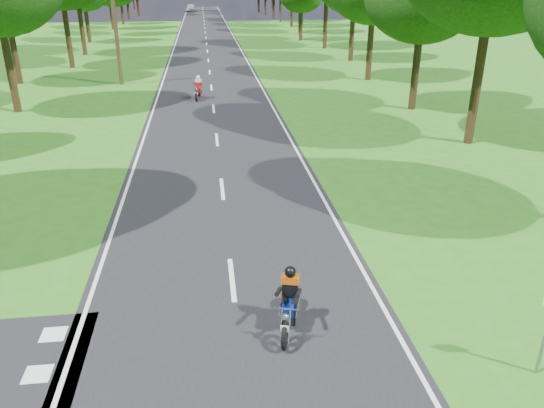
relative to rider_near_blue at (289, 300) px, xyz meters
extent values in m
plane|color=#286216|center=(-1.08, 0.06, -0.70)|extent=(160.00, 160.00, 0.00)
cube|color=black|center=(-1.08, 50.06, -0.69)|extent=(7.00, 140.00, 0.02)
cube|color=silver|center=(-1.08, 2.06, -0.68)|extent=(0.12, 2.00, 0.01)
cube|color=silver|center=(-1.08, 8.06, -0.68)|extent=(0.12, 2.00, 0.01)
cube|color=silver|center=(-1.08, 14.06, -0.68)|extent=(0.12, 2.00, 0.01)
cube|color=silver|center=(-1.08, 20.06, -0.68)|extent=(0.12, 2.00, 0.01)
cube|color=silver|center=(-1.08, 26.06, -0.68)|extent=(0.12, 2.00, 0.01)
cube|color=silver|center=(-1.08, 32.06, -0.68)|extent=(0.12, 2.00, 0.01)
cube|color=silver|center=(-1.08, 38.06, -0.68)|extent=(0.12, 2.00, 0.01)
cube|color=silver|center=(-1.08, 44.06, -0.68)|extent=(0.12, 2.00, 0.01)
cube|color=silver|center=(-1.08, 50.06, -0.68)|extent=(0.12, 2.00, 0.01)
cube|color=silver|center=(-1.08, 56.06, -0.68)|extent=(0.12, 2.00, 0.01)
cube|color=silver|center=(-1.08, 62.06, -0.68)|extent=(0.12, 2.00, 0.01)
cube|color=silver|center=(-1.08, 68.06, -0.68)|extent=(0.12, 2.00, 0.01)
cube|color=silver|center=(-1.08, 74.06, -0.68)|extent=(0.12, 2.00, 0.01)
cube|color=silver|center=(-1.08, 80.06, -0.68)|extent=(0.12, 2.00, 0.01)
cube|color=silver|center=(-1.08, 86.06, -0.68)|extent=(0.12, 2.00, 0.01)
cube|color=silver|center=(-1.08, 92.06, -0.68)|extent=(0.12, 2.00, 0.01)
cube|color=silver|center=(-1.08, 98.06, -0.68)|extent=(0.12, 2.00, 0.01)
cube|color=silver|center=(-1.08, 104.06, -0.68)|extent=(0.12, 2.00, 0.01)
cube|color=silver|center=(-1.08, 110.06, -0.68)|extent=(0.12, 2.00, 0.01)
cube|color=silver|center=(-1.08, 116.06, -0.68)|extent=(0.12, 2.00, 0.01)
cube|color=silver|center=(-4.38, 50.06, -0.68)|extent=(0.10, 140.00, 0.01)
cube|color=silver|center=(2.22, 50.06, -0.68)|extent=(0.10, 140.00, 0.01)
cube|color=silver|center=(-4.88, -0.84, -0.68)|extent=(0.50, 0.50, 0.01)
cube|color=silver|center=(-4.88, 0.36, -0.68)|extent=(0.50, 0.50, 0.01)
cylinder|color=black|center=(-11.66, 20.81, 1.25)|extent=(0.40, 0.40, 3.91)
cylinder|color=black|center=(-14.02, 29.24, 1.19)|extent=(0.40, 0.40, 3.79)
cylinder|color=black|center=(-11.91, 35.65, 1.46)|extent=(0.40, 0.40, 4.32)
cylinder|color=black|center=(-12.34, 43.15, 1.50)|extent=(0.40, 0.40, 4.40)
cylinder|color=black|center=(-13.69, 52.83, 0.90)|extent=(0.40, 0.40, 3.20)
cylinder|color=black|center=(-11.83, 60.21, 0.91)|extent=(0.40, 0.40, 3.22)
cylinder|color=black|center=(-13.38, 67.97, 1.10)|extent=(0.40, 0.40, 3.61)
cylinder|color=black|center=(-13.02, 75.80, 0.63)|extent=(0.40, 0.40, 2.67)
cylinder|color=black|center=(-13.26, 84.96, 0.84)|extent=(0.40, 0.40, 3.09)
cylinder|color=black|center=(-12.31, 91.47, 1.54)|extent=(0.40, 0.40, 4.48)
cylinder|color=black|center=(-13.36, 100.45, 1.34)|extent=(0.40, 0.40, 4.09)
cylinder|color=black|center=(9.98, 12.25, 1.58)|extent=(0.40, 0.40, 4.56)
cylinder|color=black|center=(9.84, 18.75, 1.04)|extent=(0.40, 0.40, 3.49)
cylinder|color=black|center=(9.98, 27.63, 1.14)|extent=(0.40, 0.40, 3.69)
cylinder|color=black|center=(11.09, 36.47, 1.17)|extent=(0.40, 0.40, 3.74)
cylinder|color=black|center=(10.63, 44.77, 1.62)|extent=(0.40, 0.40, 4.64)
cylinder|color=black|center=(9.47, 51.97, 0.75)|extent=(0.40, 0.40, 2.91)
cylinder|color=black|center=(10.69, 59.45, 1.23)|extent=(0.40, 0.40, 3.88)
cylinder|color=black|center=(11.01, 67.92, 1.39)|extent=(0.40, 0.40, 4.18)
cylinder|color=black|center=(10.72, 76.88, 1.61)|extent=(0.40, 0.40, 4.63)
cylinder|color=black|center=(10.61, 84.17, 0.98)|extent=(0.40, 0.40, 3.36)
cylinder|color=black|center=(10.06, 91.40, 1.34)|extent=(0.40, 0.40, 4.09)
cylinder|color=black|center=(9.60, 99.16, 1.54)|extent=(0.40, 0.40, 4.48)
cylinder|color=black|center=(-15.08, 110.06, 1.22)|extent=(0.40, 0.40, 3.84)
cylinder|color=black|center=(-17.08, 95.06, 1.06)|extent=(0.40, 0.40, 3.52)
cylinder|color=black|center=(15.92, 98.06, 1.54)|extent=(0.40, 0.40, 4.48)
cylinder|color=#382616|center=(-7.08, 28.06, 3.30)|extent=(0.26, 0.26, 8.00)
imported|color=silver|center=(-3.40, 102.13, 0.08)|extent=(2.11, 4.59, 1.52)
camera|label=1|loc=(-1.51, -9.13, 6.19)|focal=35.00mm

